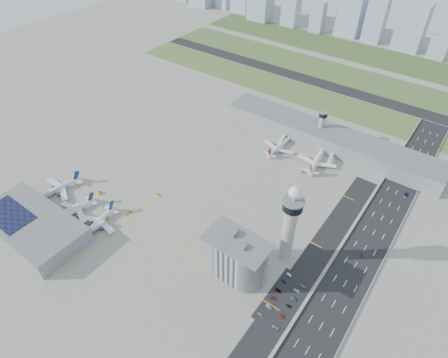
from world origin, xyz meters
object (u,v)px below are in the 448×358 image
Objects in this scene: airplane_near_b at (73,209)px; tug_3 at (158,195)px; car_lot_11 at (303,286)px; car_hw_4 at (409,153)px; tug_2 at (130,212)px; car_hw_1 at (362,255)px; secondary_tower at (322,124)px; car_lot_1 at (269,307)px; jet_bridge_far_0 at (284,137)px; tug_1 at (107,218)px; jet_bridge_far_1 at (332,155)px; car_lot_9 at (293,299)px; control_tower at (290,222)px; tug_5 at (302,172)px; car_lot_5 at (289,275)px; car_lot_4 at (284,281)px; airplane_near_c at (96,221)px; car_hw_2 at (406,194)px; car_lot_0 at (260,314)px; admin_building at (237,257)px; tug_0 at (100,193)px; tug_4 at (272,152)px; car_lot_3 at (278,290)px; car_lot_2 at (273,298)px; airplane_far_b at (317,158)px; jet_bridge_near_0 at (39,199)px; car_lot_8 at (289,306)px; airplane_far_a at (279,145)px; airplane_near_a at (56,186)px; jet_bridge_near_1 at (62,215)px; jet_bridge_near_2 at (88,233)px.

airplane_near_b reaches higher than tug_3.
car_lot_11 reaches higher than car_hw_4.
tug_2 is 174.36m from car_hw_1.
car_lot_1 is at bearing -73.58° from secondary_tower.
jet_bridge_far_0 is at bearing 100.14° from tug_2.
tug_1 is 17.45m from tug_2.
jet_bridge_far_1 is 204.00m from tug_1.
car_lot_9 is at bearing 106.84° from airplane_near_b.
control_tower is 21.41× the size of tug_5.
tug_5 is (38.10, -35.25, -1.97)m from jet_bridge_far_0.
car_lot_5 is 0.99× the size of car_hw_1.
tug_5 is at bearing 30.43° from car_lot_4.
airplane_near_c is 8.43× the size of car_hw_2.
car_lot_0 is (127.55, -12.57, -0.30)m from tug_2.
admin_building reaches higher than car_hw_4.
tug_4 is (86.01, 131.05, -0.00)m from tug_0.
car_lot_1 is 1.10× the size of car_lot_4.
tug_1 is 140.85m from car_lot_4.
jet_bridge_far_1 is at bearing 13.33° from car_lot_3.
tug_2 is (9.37, 24.28, -4.63)m from airplane_near_c.
car_lot_2 is at bearing 118.61° from car_lot_9.
car_lot_4 is (37.82, -126.27, -5.39)m from airplane_far_b.
jet_bridge_near_0 is (-57.91, -9.82, -2.63)m from airplane_near_c.
car_lot_8 is 17.80m from car_lot_11.
car_lot_1 is at bearing -38.94° from tug_1.
airplane_far_a reaches higher than jet_bridge_far_1.
airplane_near_c is 155.38m from car_lot_11.
jet_bridge_far_1 is 3.51× the size of car_lot_3.
tug_2 is 128.26m from car_lot_2.
tug_1 is (-107.29, -19.49, -14.36)m from admin_building.
airplane_near_a reaches higher than airplane_far_a.
control_tower is 1.72× the size of airplane_far_a.
car_lot_2 is (124.31, -25.26, -0.27)m from tug_3.
car_hw_2 is (38.51, 153.40, 0.00)m from car_lot_1.
jet_bridge_far_1 is (135.00, 193.00, 0.00)m from jet_bridge_near_1.
car_lot_8 is (91.20, -156.38, -2.30)m from jet_bridge_far_0.
car_lot_9 is 0.89× the size of car_lot_11.
airplane_near_c reaches higher than jet_bridge_near_0.
jet_bridge_far_1 is at bearing 164.97° from car_hw_2.
admin_building reaches higher than jet_bridge_near_0.
car_lot_0 is at bearing 160.49° from car_lot_11.
jet_bridge_near_2 is 289.80m from car_hw_4.
airplane_near_c reaches higher than car_hw_2.
tug_5 is at bearing 109.77° from control_tower.
airplane_near_a is 56.95m from tug_1.
car_lot_4 is at bearing -87.52° from tug_5.
airplane_far_b is at bearing -25.76° from jet_bridge_near_1.
tug_2 is 140.69m from tug_4.
car_lot_5 is 18.18m from car_lot_9.
airplane_far_a reaches higher than car_lot_8.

